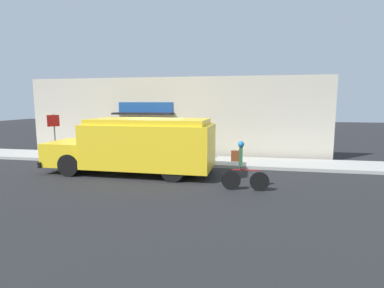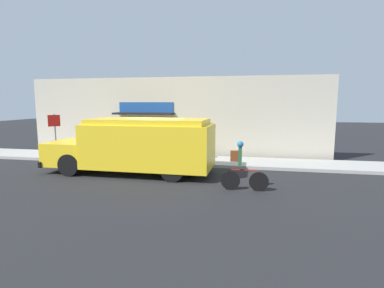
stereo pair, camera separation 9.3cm
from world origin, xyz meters
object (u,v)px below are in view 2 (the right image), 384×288
Objects in this scene: stop_sign_post at (55,128)px; school_bus at (138,145)px; cyclist at (241,167)px; trash_bin at (199,150)px.

school_bus is at bearing -23.22° from stop_sign_post.
cyclist is (4.30, -1.66, -0.38)m from school_bus.
trash_bin is (2.06, 3.10, -0.64)m from school_bus.
cyclist is 2.08× the size of trash_bin.
stop_sign_post is at bearing -174.57° from trash_bin.
school_bus is 3.78m from trash_bin.
stop_sign_post is 2.73× the size of trash_bin.
stop_sign_post is at bearing 156.29° from cyclist.
stop_sign_post is at bearing 157.45° from school_bus.
stop_sign_post reaches higher than school_bus.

